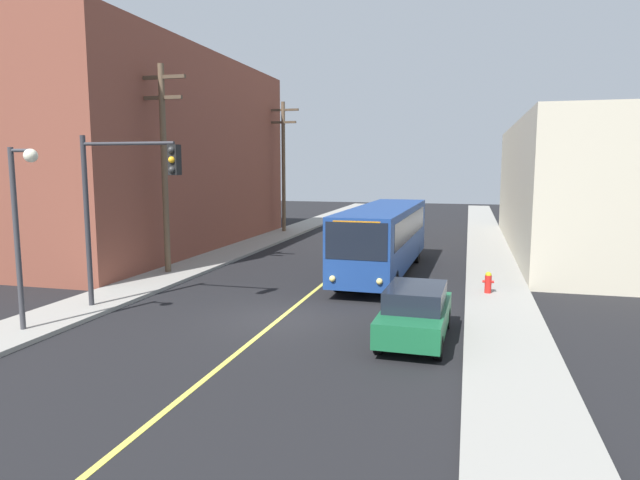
% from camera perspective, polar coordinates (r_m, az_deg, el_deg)
% --- Properties ---
extents(ground_plane, '(120.00, 120.00, 0.00)m').
position_cam_1_polar(ground_plane, '(19.03, -4.08, -8.00)').
color(ground_plane, black).
extents(sidewalk_left, '(2.50, 90.00, 0.15)m').
position_cam_1_polar(sidewalk_left, '(30.77, -10.82, -1.95)').
color(sidewalk_left, gray).
rests_on(sidewalk_left, ground).
extents(sidewalk_right, '(2.50, 90.00, 0.15)m').
position_cam_1_polar(sidewalk_right, '(27.81, 17.26, -3.18)').
color(sidewalk_right, gray).
rests_on(sidewalk_right, ground).
extents(lane_stripe_center, '(0.16, 60.00, 0.01)m').
position_cam_1_polar(lane_stripe_center, '(33.26, 4.34, -1.25)').
color(lane_stripe_center, '#D8CC4C').
rests_on(lane_stripe_center, ground).
extents(building_left_brick, '(10.00, 23.02, 11.69)m').
position_cam_1_polar(building_left_brick, '(36.45, -17.61, 8.40)').
color(building_left_brick, brown).
rests_on(building_left_brick, ground).
extents(building_right_warehouse, '(12.00, 24.63, 7.60)m').
position_cam_1_polar(building_right_warehouse, '(37.14, 28.22, 4.68)').
color(building_right_warehouse, beige).
rests_on(building_right_warehouse, ground).
extents(city_bus, '(2.85, 12.21, 3.20)m').
position_cam_1_polar(city_bus, '(26.46, 6.54, 0.41)').
color(city_bus, navy).
rests_on(city_bus, ground).
extents(parked_car_green, '(1.93, 4.45, 1.62)m').
position_cam_1_polar(parked_car_green, '(16.75, 9.71, -7.28)').
color(parked_car_green, '#196038').
rests_on(parked_car_green, ground).
extents(utility_pole_near, '(2.40, 0.28, 9.52)m').
position_cam_1_polar(utility_pole_near, '(26.91, -15.62, 7.94)').
color(utility_pole_near, brown).
rests_on(utility_pole_near, sidewalk_left).
extents(utility_pole_mid, '(2.40, 0.28, 9.66)m').
position_cam_1_polar(utility_pole_mid, '(42.50, -3.75, 8.08)').
color(utility_pole_mid, brown).
rests_on(utility_pole_mid, sidewalk_left).
extents(traffic_signal_left_corner, '(3.75, 0.48, 6.00)m').
position_cam_1_polar(traffic_signal_left_corner, '(20.29, -19.40, 4.89)').
color(traffic_signal_left_corner, '#2D2D33').
rests_on(traffic_signal_left_corner, sidewalk_left).
extents(street_lamp_left, '(0.98, 0.40, 5.50)m').
position_cam_1_polar(street_lamp_left, '(18.80, -28.19, 2.53)').
color(street_lamp_left, '#38383D').
rests_on(street_lamp_left, sidewalk_left).
extents(fire_hydrant, '(0.44, 0.26, 0.84)m').
position_cam_1_polar(fire_hydrant, '(22.90, 16.78, -4.13)').
color(fire_hydrant, red).
rests_on(fire_hydrant, sidewalk_right).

